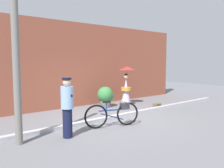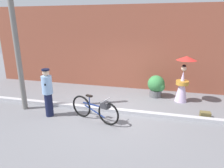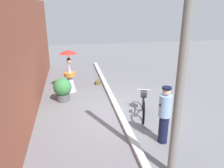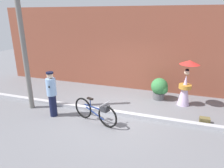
{
  "view_description": "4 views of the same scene",
  "coord_description": "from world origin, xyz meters",
  "px_view_note": "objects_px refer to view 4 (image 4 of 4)",
  "views": [
    {
      "loc": [
        -5.02,
        -6.36,
        2.06
      ],
      "look_at": [
        0.47,
        0.31,
        1.23
      ],
      "focal_mm": 37.22,
      "sensor_mm": 36.0,
      "label": 1
    },
    {
      "loc": [
        1.52,
        -6.27,
        3.02
      ],
      "look_at": [
        -0.13,
        0.37,
        0.92
      ],
      "focal_mm": 31.6,
      "sensor_mm": 36.0,
      "label": 2
    },
    {
      "loc": [
        -7.03,
        1.57,
        3.62
      ],
      "look_at": [
        0.42,
        0.14,
        0.93
      ],
      "focal_mm": 35.75,
      "sensor_mm": 36.0,
      "label": 3
    },
    {
      "loc": [
        2.02,
        -6.35,
        3.45
      ],
      "look_at": [
        -0.18,
        0.3,
        1.04
      ],
      "focal_mm": 32.17,
      "sensor_mm": 36.0,
      "label": 4
    }
  ],
  "objects_px": {
    "backpack_on_pavement": "(205,120)",
    "potted_plant_by_door": "(160,88)",
    "person_with_parasol": "(186,84)",
    "utility_pole": "(24,46)",
    "person_officer": "(52,93)",
    "bicycle_near_officer": "(96,111)"
  },
  "relations": [
    {
      "from": "backpack_on_pavement",
      "to": "potted_plant_by_door",
      "type": "bearing_deg",
      "value": 135.98
    },
    {
      "from": "person_with_parasol",
      "to": "backpack_on_pavement",
      "type": "height_order",
      "value": "person_with_parasol"
    },
    {
      "from": "potted_plant_by_door",
      "to": "backpack_on_pavement",
      "type": "bearing_deg",
      "value": -44.02
    },
    {
      "from": "person_with_parasol",
      "to": "potted_plant_by_door",
      "type": "height_order",
      "value": "person_with_parasol"
    },
    {
      "from": "backpack_on_pavement",
      "to": "utility_pole",
      "type": "bearing_deg",
      "value": -172.53
    },
    {
      "from": "backpack_on_pavement",
      "to": "utility_pole",
      "type": "relative_size",
      "value": 0.07
    },
    {
      "from": "person_with_parasol",
      "to": "person_officer",
      "type": "bearing_deg",
      "value": -151.17
    },
    {
      "from": "person_with_parasol",
      "to": "utility_pole",
      "type": "relative_size",
      "value": 0.38
    },
    {
      "from": "person_officer",
      "to": "backpack_on_pavement",
      "type": "relative_size",
      "value": 4.99
    },
    {
      "from": "utility_pole",
      "to": "bicycle_near_officer",
      "type": "bearing_deg",
      "value": -5.73
    },
    {
      "from": "person_officer",
      "to": "backpack_on_pavement",
      "type": "distance_m",
      "value": 5.32
    },
    {
      "from": "person_officer",
      "to": "utility_pole",
      "type": "distance_m",
      "value": 1.96
    },
    {
      "from": "bicycle_near_officer",
      "to": "person_officer",
      "type": "height_order",
      "value": "person_officer"
    },
    {
      "from": "person_officer",
      "to": "person_with_parasol",
      "type": "relative_size",
      "value": 0.89
    },
    {
      "from": "person_officer",
      "to": "utility_pole",
      "type": "xyz_separation_m",
      "value": [
        -1.2,
        0.3,
        1.53
      ]
    },
    {
      "from": "person_officer",
      "to": "person_with_parasol",
      "type": "height_order",
      "value": "person_with_parasol"
    },
    {
      "from": "potted_plant_by_door",
      "to": "utility_pole",
      "type": "distance_m",
      "value": 5.6
    },
    {
      "from": "backpack_on_pavement",
      "to": "person_officer",
      "type": "bearing_deg",
      "value": -167.59
    },
    {
      "from": "bicycle_near_officer",
      "to": "utility_pole",
      "type": "relative_size",
      "value": 0.37
    },
    {
      "from": "backpack_on_pavement",
      "to": "person_with_parasol",
      "type": "bearing_deg",
      "value": 116.86
    },
    {
      "from": "backpack_on_pavement",
      "to": "utility_pole",
      "type": "height_order",
      "value": "utility_pole"
    },
    {
      "from": "person_officer",
      "to": "backpack_on_pavement",
      "type": "xyz_separation_m",
      "value": [
        5.14,
        1.13,
        -0.77
      ]
    }
  ]
}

